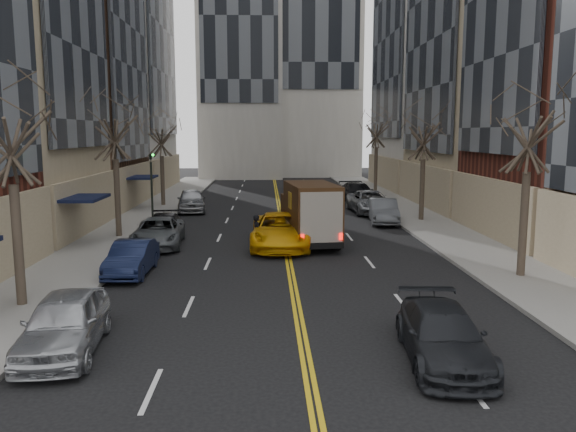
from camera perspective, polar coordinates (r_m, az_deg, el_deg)
The scene contains 22 objects.
sidewalk_left at distance 37.92m, azimuth -14.44°, elevation -0.14°, with size 4.00×66.00×0.15m, color slate.
sidewalk_right at distance 38.37m, azimuth 12.84°, elevation 0.01°, with size 4.00×66.00×0.15m, color slate.
streetwall_right at distance 46.29m, azimuth 21.14°, elevation 19.79°, with size 12.26×49.00×34.00m.
tree_lf_near at distance 19.32m, azimuth -26.55°, elevation 9.57°, with size 3.20×3.20×8.41m.
tree_lf_mid at distance 30.68m, azimuth -17.30°, elevation 10.00°, with size 3.20×3.20×8.91m.
tree_lf_far at distance 43.36m, azimuth -12.80°, elevation 8.85°, with size 3.20×3.20×8.12m.
tree_rt_near at distance 22.86m, azimuth 23.44°, elevation 9.99°, with size 3.20×3.20×8.71m.
tree_rt_mid at distance 36.00m, azimuth 13.68°, elevation 9.18°, with size 3.20×3.20×8.32m.
tree_rt_far at distance 50.61m, azimuth 9.02°, elevation 9.68°, with size 3.20×3.20×9.11m.
traffic_signal at distance 32.41m, azimuth -13.69°, elevation 3.35°, with size 0.29×0.26×4.70m.
ups_truck at distance 27.99m, azimuth 2.23°, elevation 0.24°, with size 2.85×5.90×3.12m.
observer_sedan at distance 14.53m, azimuth 15.45°, elevation -11.60°, with size 2.23×4.69×1.32m.
taxi at distance 27.37m, azimuth -0.80°, elevation -1.51°, with size 2.76×5.99×1.66m, color #D99809.
pedestrian at distance 26.85m, azimuth -3.17°, elevation -1.68°, with size 0.62×0.41×1.70m, color black.
parked_lf_a at distance 15.64m, azimuth -21.75°, elevation -10.06°, with size 1.80×4.48×1.53m, color #AEB1B6.
parked_lf_b at distance 23.07m, azimuth -15.59°, elevation -4.13°, with size 1.41×4.03×1.33m, color #101732.
parked_lf_c at distance 28.37m, azimuth -13.04°, elevation -1.65°, with size 2.32×5.02×1.40m, color #4F5357.
parked_lf_d at distance 29.87m, azimuth -12.49°, elevation -1.16°, with size 1.91×4.69×1.36m, color black.
parked_lf_e at distance 40.49m, azimuth -9.79°, elevation 1.58°, with size 1.91×4.74×1.62m, color #929599.
parked_rt_a at distance 35.27m, azimuth 9.68°, elevation 0.49°, with size 1.59×4.57×1.51m, color #4A4D51.
parked_rt_b at distance 39.63m, azimuth 8.35°, elevation 1.42°, with size 2.57×5.58×1.55m, color #9A9DA1.
parked_rt_c at distance 44.97m, azimuth 7.08°, elevation 2.32°, with size 2.27×5.58×1.62m, color black.
Camera 1 is at (-0.97, -9.65, 5.57)m, focal length 35.00 mm.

